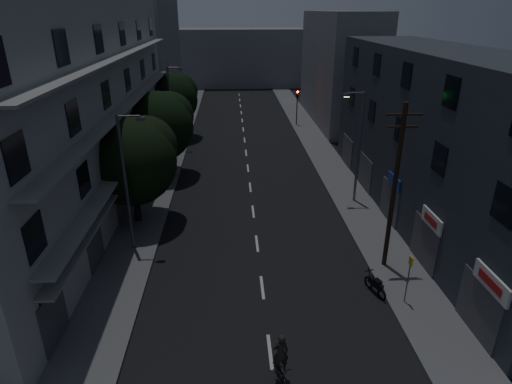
{
  "coord_description": "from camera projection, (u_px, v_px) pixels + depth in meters",
  "views": [
    {
      "loc": [
        -1.4,
        -11.75,
        13.2
      ],
      "look_at": [
        0.0,
        12.0,
        3.0
      ],
      "focal_mm": 30.0,
      "sensor_mm": 36.0,
      "label": 1
    }
  ],
  "objects": [
    {
      "name": "tree_mid",
      "position": [
        159.0,
        124.0,
        35.01
      ],
      "size": [
        5.73,
        5.73,
        7.05
      ],
      "color": "black",
      "rests_on": "sidewalk_left"
    },
    {
      "name": "lane_markings",
      "position": [
        245.0,
        146.0,
        44.73
      ],
      "size": [
        0.15,
        60.5,
        0.01
      ],
      "color": "beige",
      "rests_on": "ground"
    },
    {
      "name": "tree_far",
      "position": [
        172.0,
        97.0,
        45.81
      ],
      "size": [
        5.62,
        5.62,
        6.95
      ],
      "color": "black",
      "rests_on": "sidewalk_left"
    },
    {
      "name": "tree_near",
      "position": [
        132.0,
        157.0,
        27.03
      ],
      "size": [
        5.72,
        5.72,
        7.05
      ],
      "color": "black",
      "rests_on": "sidewalk_left"
    },
    {
      "name": "sidewalk_left",
      "position": [
        165.0,
        167.0,
        38.56
      ],
      "size": [
        3.0,
        90.0,
        0.15
      ],
      "primitive_type": "cube",
      "color": "#565659",
      "rests_on": "ground"
    },
    {
      "name": "utility_pole",
      "position": [
        395.0,
        186.0,
        21.92
      ],
      "size": [
        1.8,
        0.24,
        9.0
      ],
      "color": "black",
      "rests_on": "sidewalk_right"
    },
    {
      "name": "building_right",
      "position": [
        441.0,
        140.0,
        27.38
      ],
      "size": [
        6.19,
        28.0,
        11.0
      ],
      "color": "#292F37",
      "rests_on": "ground"
    },
    {
      "name": "traffic_signal_far_left",
      "position": [
        189.0,
        101.0,
        50.84
      ],
      "size": [
        0.28,
        0.37,
        4.1
      ],
      "color": "black",
      "rests_on": "sidewalk_left"
    },
    {
      "name": "building_far_left",
      "position": [
        149.0,
        52.0,
        56.3
      ],
      "size": [
        6.0,
        20.0,
        16.0
      ],
      "primitive_type": "cube",
      "color": "slate",
      "rests_on": "ground"
    },
    {
      "name": "building_far_end",
      "position": [
        237.0,
        58.0,
        78.32
      ],
      "size": [
        24.0,
        8.0,
        10.0
      ],
      "primitive_type": "cube",
      "color": "slate",
      "rests_on": "ground"
    },
    {
      "name": "cyclist",
      "position": [
        280.0,
        365.0,
        16.29
      ],
      "size": [
        0.89,
        1.79,
        2.17
      ],
      "rotation": [
        0.0,
        0.0,
        0.18
      ],
      "color": "black",
      "rests_on": "ground"
    },
    {
      "name": "street_lamp_right",
      "position": [
        358.0,
        142.0,
        29.98
      ],
      "size": [
        1.51,
        0.25,
        8.0
      ],
      "color": "slate",
      "rests_on": "sidewalk_right"
    },
    {
      "name": "building_far_right",
      "position": [
        339.0,
        68.0,
        52.68
      ],
      "size": [
        6.0,
        20.0,
        13.0
      ],
      "primitive_type": "cube",
      "color": "slate",
      "rests_on": "ground"
    },
    {
      "name": "street_lamp_left_near",
      "position": [
        127.0,
        178.0,
        23.68
      ],
      "size": [
        1.51,
        0.25,
        8.0
      ],
      "color": "#505257",
      "rests_on": "sidewalk_left"
    },
    {
      "name": "street_lamp_left_far",
      "position": [
        171.0,
        104.0,
        42.27
      ],
      "size": [
        1.51,
        0.25,
        8.0
      ],
      "color": "#595B60",
      "rests_on": "sidewalk_left"
    },
    {
      "name": "building_left",
      "position": [
        76.0,
        108.0,
        29.18
      ],
      "size": [
        7.0,
        36.0,
        14.0
      ],
      "color": "#A6A6A1",
      "rests_on": "ground"
    },
    {
      "name": "sidewalk_right",
      "position": [
        329.0,
        164.0,
        39.37
      ],
      "size": [
        3.0,
        90.0,
        0.15
      ],
      "primitive_type": "cube",
      "color": "#565659",
      "rests_on": "ground"
    },
    {
      "name": "ground",
      "position": [
        248.0,
        166.0,
        39.0
      ],
      "size": [
        160.0,
        160.0,
        0.0
      ],
      "primitive_type": "plane",
      "color": "black",
      "rests_on": "ground"
    },
    {
      "name": "bus_stop_sign",
      "position": [
        409.0,
        271.0,
        20.02
      ],
      "size": [
        0.06,
        0.35,
        2.52
      ],
      "color": "#595B60",
      "rests_on": "sidewalk_right"
    },
    {
      "name": "motorcycle",
      "position": [
        375.0,
        285.0,
        21.43
      ],
      "size": [
        0.75,
        1.7,
        1.12
      ],
      "rotation": [
        0.0,
        0.0,
        0.32
      ],
      "color": "black",
      "rests_on": "ground"
    },
    {
      "name": "traffic_signal_far_right",
      "position": [
        297.0,
        100.0,
        51.38
      ],
      "size": [
        0.28,
        0.37,
        4.1
      ],
      "color": "black",
      "rests_on": "sidewalk_right"
    }
  ]
}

